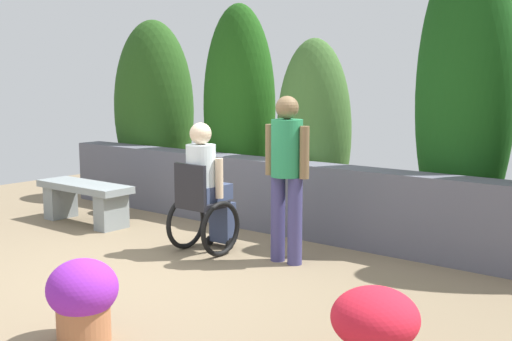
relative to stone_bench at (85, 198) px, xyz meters
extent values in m
plane|color=#7E6D53|center=(2.16, -0.89, -0.32)|extent=(11.27, 11.27, 0.00)
cube|color=#585965|center=(2.16, 1.14, 0.10)|extent=(7.12, 0.37, 0.83)
ellipsoid|color=#244D19|center=(-0.66, 1.77, 0.99)|extent=(1.38, 0.97, 2.62)
ellipsoid|color=#1C4D13|center=(0.99, 1.77, 1.05)|extent=(1.07, 0.75, 2.74)
ellipsoid|color=#3D652C|center=(2.22, 1.69, 0.80)|extent=(0.97, 0.68, 2.24)
ellipsoid|color=#174915|center=(4.00, 1.80, 1.27)|extent=(1.03, 0.72, 3.17)
cube|color=gray|center=(-0.50, 0.00, -0.11)|extent=(0.20, 0.38, 0.42)
cube|color=gray|center=(0.50, 0.00, -0.11)|extent=(0.20, 0.38, 0.42)
cube|color=gray|center=(0.00, 0.00, 0.14)|extent=(1.37, 0.44, 0.08)
cube|color=black|center=(2.05, -0.07, 0.18)|extent=(0.40, 0.40, 0.06)
cube|color=black|center=(2.05, -0.25, 0.41)|extent=(0.40, 0.04, 0.40)
cube|color=black|center=(2.05, 0.25, -0.22)|extent=(0.28, 0.12, 0.03)
torus|color=black|center=(1.81, -0.07, -0.04)|extent=(0.05, 0.56, 0.56)
torus|color=black|center=(2.29, -0.07, -0.04)|extent=(0.05, 0.56, 0.56)
cylinder|color=black|center=(1.91, 0.18, -0.27)|extent=(0.03, 0.10, 0.10)
cylinder|color=black|center=(2.19, 0.18, -0.27)|extent=(0.03, 0.10, 0.10)
cube|color=#384465|center=(2.05, 0.03, 0.29)|extent=(0.30, 0.40, 0.16)
cube|color=#384465|center=(2.05, 0.23, -0.05)|extent=(0.26, 0.14, 0.43)
cylinder|color=silver|center=(2.05, -0.09, 0.54)|extent=(0.30, 0.30, 0.50)
cylinder|color=beige|center=(1.86, -0.03, 0.46)|extent=(0.08, 0.08, 0.40)
cylinder|color=beige|center=(2.24, -0.03, 0.46)|extent=(0.08, 0.08, 0.40)
sphere|color=beige|center=(2.05, -0.09, 0.90)|extent=(0.22, 0.22, 0.22)
cylinder|color=#3F3C70|center=(2.83, 0.16, 0.10)|extent=(0.14, 0.14, 0.84)
cylinder|color=#3F3C70|center=(3.03, 0.16, 0.10)|extent=(0.14, 0.14, 0.84)
cylinder|color=#288853|center=(2.93, 0.16, 0.79)|extent=(0.30, 0.30, 0.54)
cylinder|color=brown|center=(2.73, 0.16, 0.76)|extent=(0.09, 0.09, 0.49)
cylinder|color=brown|center=(3.13, 0.16, 0.76)|extent=(0.09, 0.09, 0.49)
sphere|color=brown|center=(2.93, 0.16, 1.17)|extent=(0.22, 0.22, 0.22)
cylinder|color=#AC6A43|center=(2.94, -2.20, -0.19)|extent=(0.36, 0.36, 0.26)
ellipsoid|color=#216624|center=(2.94, -2.20, -0.01)|extent=(0.40, 0.40, 0.14)
ellipsoid|color=purple|center=(2.94, -2.20, 0.05)|extent=(0.48, 0.48, 0.40)
ellipsoid|color=#3F702E|center=(4.73, -1.46, 0.00)|extent=(0.31, 0.31, 0.13)
ellipsoid|color=red|center=(4.73, -1.46, 0.05)|extent=(0.52, 0.52, 0.36)
camera|label=1|loc=(6.38, -4.66, 1.43)|focal=44.34mm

